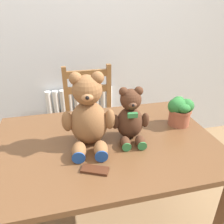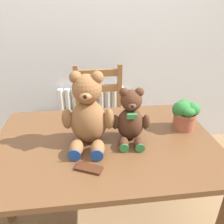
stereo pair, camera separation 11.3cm
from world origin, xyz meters
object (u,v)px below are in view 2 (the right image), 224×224
object	(u,v)px
wooden_chair_behind	(100,122)
teddy_bear_right	(131,118)
chocolate_bar	(89,168)
teddy_bear_left	(88,114)
potted_plant	(185,114)

from	to	relation	value
wooden_chair_behind	teddy_bear_right	world-z (taller)	teddy_bear_right
wooden_chair_behind	chocolate_bar	xyz separation A→B (m)	(-0.11, -0.95, 0.29)
teddy_bear_right	chocolate_bar	world-z (taller)	teddy_bear_right
teddy_bear_left	potted_plant	world-z (taller)	teddy_bear_left
teddy_bear_left	teddy_bear_right	distance (m)	0.23
teddy_bear_right	teddy_bear_left	bearing A→B (deg)	7.04
wooden_chair_behind	teddy_bear_right	size ratio (longest dim) A/B	3.25
teddy_bear_right	chocolate_bar	bearing A→B (deg)	50.08
wooden_chair_behind	teddy_bear_left	size ratio (longest dim) A/B	2.47
wooden_chair_behind	teddy_bear_left	world-z (taller)	teddy_bear_left
wooden_chair_behind	potted_plant	bearing A→B (deg)	125.02
chocolate_bar	teddy_bear_left	bearing A→B (deg)	87.52
teddy_bear_left	teddy_bear_right	world-z (taller)	teddy_bear_left
teddy_bear_left	potted_plant	size ratio (longest dim) A/B	2.24
teddy_bear_left	chocolate_bar	bearing A→B (deg)	95.01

